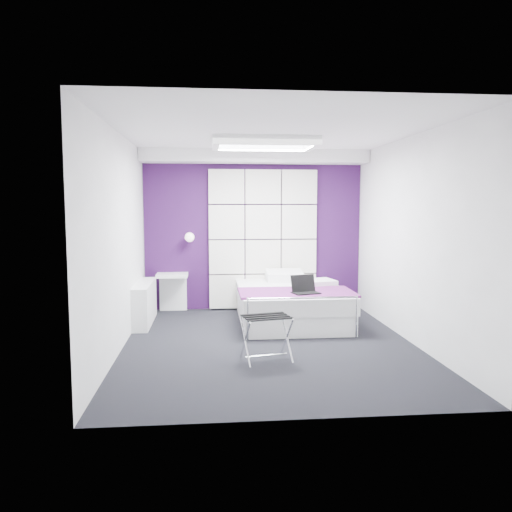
{
  "coord_description": "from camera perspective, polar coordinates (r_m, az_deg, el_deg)",
  "views": [
    {
      "loc": [
        -0.73,
        -6.04,
        1.73
      ],
      "look_at": [
        -0.13,
        0.35,
        1.08
      ],
      "focal_mm": 35.0,
      "sensor_mm": 36.0,
      "label": 1
    }
  ],
  "objects": [
    {
      "name": "floor",
      "position": [
        6.33,
        1.52,
        -10.07
      ],
      "size": [
        4.4,
        4.4,
        0.0
      ],
      "primitive_type": "plane",
      "color": "black",
      "rests_on": "ground"
    },
    {
      "name": "ceiling",
      "position": [
        6.15,
        1.59,
        13.94
      ],
      "size": [
        4.4,
        4.4,
        0.0
      ],
      "primitive_type": "plane",
      "rotation": [
        3.14,
        0.0,
        0.0
      ],
      "color": "white",
      "rests_on": "wall_back"
    },
    {
      "name": "wall_back",
      "position": [
        8.28,
        -0.28,
        2.84
      ],
      "size": [
        3.6,
        0.0,
        3.6
      ],
      "primitive_type": "plane",
      "rotation": [
        1.57,
        0.0,
        0.0
      ],
      "color": "silver",
      "rests_on": "floor"
    },
    {
      "name": "wall_left",
      "position": [
        6.15,
        -15.35,
        1.59
      ],
      "size": [
        0.0,
        4.4,
        4.4
      ],
      "primitive_type": "plane",
      "rotation": [
        1.57,
        0.0,
        1.57
      ],
      "color": "silver",
      "rests_on": "floor"
    },
    {
      "name": "wall_right",
      "position": [
        6.56,
        17.36,
        1.78
      ],
      "size": [
        0.0,
        4.4,
        4.4
      ],
      "primitive_type": "plane",
      "rotation": [
        1.57,
        0.0,
        -1.57
      ],
      "color": "silver",
      "rests_on": "floor"
    },
    {
      "name": "accent_wall",
      "position": [
        8.27,
        -0.27,
        2.83
      ],
      "size": [
        3.58,
        0.02,
        2.58
      ],
      "primitive_type": "cube",
      "color": "#2E0D3C",
      "rests_on": "wall_back"
    },
    {
      "name": "soffit",
      "position": [
        8.06,
        -0.12,
        11.3
      ],
      "size": [
        3.58,
        0.5,
        0.2
      ],
      "primitive_type": "cube",
      "color": "white",
      "rests_on": "wall_back"
    },
    {
      "name": "headboard",
      "position": [
        8.25,
        0.8,
        1.92
      ],
      "size": [
        1.8,
        0.08,
        2.3
      ],
      "primitive_type": null,
      "color": "silver",
      "rests_on": "wall_back"
    },
    {
      "name": "skylight",
      "position": [
        6.73,
        0.96,
        12.81
      ],
      "size": [
        1.36,
        0.86,
        0.12
      ],
      "primitive_type": null,
      "color": "white",
      "rests_on": "ceiling"
    },
    {
      "name": "wall_lamp",
      "position": [
        8.12,
        -7.59,
        2.16
      ],
      "size": [
        0.15,
        0.15,
        0.15
      ],
      "primitive_type": "sphere",
      "color": "white",
      "rests_on": "wall_back"
    },
    {
      "name": "radiator",
      "position": [
        7.54,
        -12.61,
        -5.27
      ],
      "size": [
        0.22,
        1.2,
        0.6
      ],
      "primitive_type": "cube",
      "color": "white",
      "rests_on": "floor"
    },
    {
      "name": "bed",
      "position": [
        7.46,
        3.98,
        -5.37
      ],
      "size": [
        1.59,
        1.92,
        0.68
      ],
      "color": "white",
      "rests_on": "floor"
    },
    {
      "name": "nightstand",
      "position": [
        8.16,
        -9.55,
        -2.17
      ],
      "size": [
        0.5,
        0.39,
        0.06
      ],
      "primitive_type": "cube",
      "color": "white",
      "rests_on": "wall_back"
    },
    {
      "name": "luggage_rack",
      "position": [
        5.65,
        1.19,
        -9.37
      ],
      "size": [
        0.51,
        0.38,
        0.5
      ],
      "rotation": [
        0.0,
        0.0,
        0.22
      ],
      "color": "silver",
      "rests_on": "floor"
    },
    {
      "name": "laptop",
      "position": [
        6.83,
        5.65,
        -3.76
      ],
      "size": [
        0.35,
        0.25,
        0.25
      ],
      "rotation": [
        0.0,
        0.0,
        0.27
      ],
      "color": "black",
      "rests_on": "bed"
    }
  ]
}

